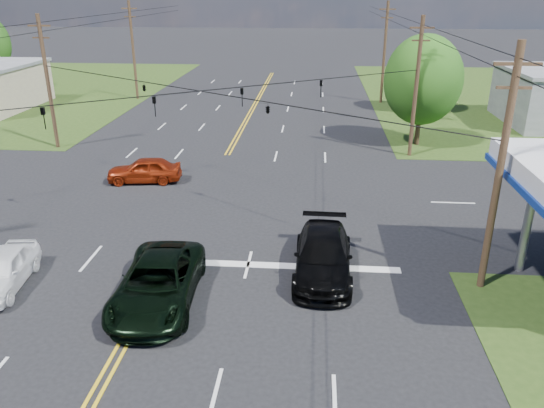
# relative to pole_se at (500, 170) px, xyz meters

# --- Properties ---
(ground) EXTENTS (280.00, 280.00, 0.00)m
(ground) POSITION_rel_pole_se_xyz_m (-13.00, 9.00, -4.92)
(ground) COLOR black
(ground) RESTS_ON ground
(stop_bar) EXTENTS (10.00, 0.50, 0.02)m
(stop_bar) POSITION_rel_pole_se_xyz_m (-8.00, 1.00, -4.92)
(stop_bar) COLOR silver
(stop_bar) RESTS_ON ground
(pole_se) EXTENTS (1.60, 0.28, 9.50)m
(pole_se) POSITION_rel_pole_se_xyz_m (0.00, 0.00, 0.00)
(pole_se) COLOR #3B2519
(pole_se) RESTS_ON ground
(pole_nw) EXTENTS (1.60, 0.28, 9.50)m
(pole_nw) POSITION_rel_pole_se_xyz_m (-26.00, 18.00, 0.00)
(pole_nw) COLOR #3B2519
(pole_nw) RESTS_ON ground
(pole_ne) EXTENTS (1.60, 0.28, 9.50)m
(pole_ne) POSITION_rel_pole_se_xyz_m (0.00, 18.00, 0.00)
(pole_ne) COLOR #3B2519
(pole_ne) RESTS_ON ground
(pole_left_far) EXTENTS (1.60, 0.28, 10.00)m
(pole_left_far) POSITION_rel_pole_se_xyz_m (-26.00, 37.00, 0.25)
(pole_left_far) COLOR #3B2519
(pole_left_far) RESTS_ON ground
(pole_right_far) EXTENTS (1.60, 0.28, 10.00)m
(pole_right_far) POSITION_rel_pole_se_xyz_m (0.00, 37.00, 0.25)
(pole_right_far) COLOR #3B2519
(pole_right_far) RESTS_ON ground
(span_wire_signals) EXTENTS (26.00, 18.00, 1.13)m
(span_wire_signals) POSITION_rel_pole_se_xyz_m (-13.00, 9.00, 1.08)
(span_wire_signals) COLOR black
(span_wire_signals) RESTS_ON ground
(power_lines) EXTENTS (26.04, 100.00, 0.64)m
(power_lines) POSITION_rel_pole_se_xyz_m (-13.00, 7.00, 3.68)
(power_lines) COLOR black
(power_lines) RESTS_ON ground
(tree_right_a) EXTENTS (5.70, 5.70, 8.18)m
(tree_right_a) POSITION_rel_pole_se_xyz_m (1.00, 21.00, -0.05)
(tree_right_a) COLOR #3B2519
(tree_right_a) RESTS_ON ground
(tree_right_b) EXTENTS (4.94, 4.94, 7.09)m
(tree_right_b) POSITION_rel_pole_se_xyz_m (3.50, 33.00, -0.70)
(tree_right_b) COLOR #3B2519
(tree_right_b) RESTS_ON ground
(pickup_dkgreen) EXTENTS (3.11, 6.24, 1.70)m
(pickup_dkgreen) POSITION_rel_pole_se_xyz_m (-12.50, -2.22, -4.07)
(pickup_dkgreen) COLOR black
(pickup_dkgreen) RESTS_ON ground
(suv_black) EXTENTS (2.48, 5.82, 1.68)m
(suv_black) POSITION_rel_pole_se_xyz_m (-6.31, 0.50, -4.08)
(suv_black) COLOR black
(suv_black) RESTS_ON ground
(pickup_white) EXTENTS (2.26, 4.54, 1.49)m
(pickup_white) POSITION_rel_pole_se_xyz_m (-18.99, -1.56, -4.17)
(pickup_white) COLOR white
(pickup_white) RESTS_ON ground
(sedan_red) EXTENTS (4.67, 2.39, 1.52)m
(sedan_red) POSITION_rel_pole_se_xyz_m (-17.15, 11.06, -4.15)
(sedan_red) COLOR maroon
(sedan_red) RESTS_ON ground
(polesign_ne) EXTENTS (1.93, 0.95, 7.18)m
(polesign_ne) POSITION_rel_pole_se_xyz_m (1.49, 27.00, 0.55)
(polesign_ne) COLOR #A5A5AA
(polesign_ne) RESTS_ON ground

